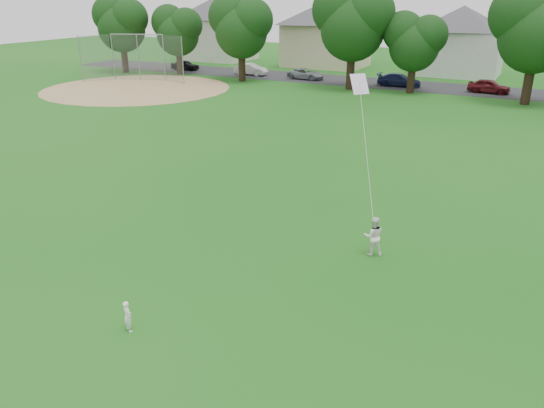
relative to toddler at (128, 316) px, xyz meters
The scene contains 10 objects.
ground 3.14m from the toddler, 97.98° to the left, with size 160.00×160.00×0.00m, color #195814.
street 45.08m from the toddler, 90.55° to the left, with size 90.00×7.00×0.01m, color #2D2D30.
dirt_infield 40.80m from the toddler, 130.38° to the left, with size 18.00×18.00×0.02m, color #9E7F51.
toddler is the anchor object (origin of this frame).
older_boy 8.80m from the toddler, 58.68° to the left, with size 0.70×0.55×1.45m, color white.
kite 10.14m from the toddler, 68.03° to the left, with size 1.37×1.99×5.67m.
baseball_backstop 45.80m from the toddler, 130.22° to the left, with size 10.05×4.68×4.67m.
tree_row 40.24m from the toddler, 83.80° to the left, with size 80.47×8.10×10.09m.
parked_cars 44.13m from the toddler, 87.17° to the left, with size 63.88×2.21×1.29m.
house_row 55.26m from the toddler, 91.25° to the left, with size 77.19×13.78×9.72m.
Camera 1 is at (9.58, -12.18, 8.68)m, focal length 35.00 mm.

